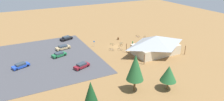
{
  "coord_description": "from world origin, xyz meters",
  "views": [
    {
      "loc": [
        32.01,
        59.26,
        25.98
      ],
      "look_at": [
        4.29,
        5.1,
        1.2
      ],
      "focal_mm": 33.85,
      "sensor_mm": 36.0,
      "label": 1
    }
  ],
  "objects_px": {
    "car_maroon_aisle_side": "(82,66)",
    "bicycle_blue_by_bin": "(111,50)",
    "bike_pavilion": "(156,44)",
    "car_green_end_stall": "(59,54)",
    "pine_midwest": "(135,67)",
    "bicycle_teal_edge_south": "(121,44)",
    "bicycle_orange_near_porch": "(121,46)",
    "lot_sign": "(94,43)",
    "bicycle_black_yard_right": "(145,37)",
    "pine_east": "(169,74)",
    "car_tan_back_corner": "(63,47)",
    "car_blue_far_end": "(21,65)",
    "car_black_by_curb": "(66,38)",
    "bicycle_silver_trailside": "(120,49)",
    "pine_center": "(91,93)",
    "bicycle_green_lone_west": "(112,44)",
    "bicycle_purple_mid_cluster": "(137,36)",
    "visitor_near_lot": "(133,43)",
    "bicycle_red_edge_north": "(146,39)",
    "trash_bin": "(118,39)"
  },
  "relations": [
    {
      "from": "bicycle_purple_mid_cluster",
      "to": "car_black_by_curb",
      "type": "height_order",
      "value": "car_black_by_curb"
    },
    {
      "from": "bike_pavilion",
      "to": "pine_east",
      "type": "bearing_deg",
      "value": 59.46
    },
    {
      "from": "bicycle_orange_near_porch",
      "to": "bicycle_teal_edge_south",
      "type": "bearing_deg",
      "value": -127.26
    },
    {
      "from": "bike_pavilion",
      "to": "bicycle_blue_by_bin",
      "type": "relative_size",
      "value": 10.73
    },
    {
      "from": "bike_pavilion",
      "to": "bicycle_blue_by_bin",
      "type": "xyz_separation_m",
      "value": [
        11.31,
        -8.26,
        -2.83
      ]
    },
    {
      "from": "bike_pavilion",
      "to": "car_green_end_stall",
      "type": "height_order",
      "value": "bike_pavilion"
    },
    {
      "from": "bicycle_teal_edge_south",
      "to": "car_tan_back_corner",
      "type": "distance_m",
      "value": 19.97
    },
    {
      "from": "bicycle_black_yard_right",
      "to": "car_maroon_aisle_side",
      "type": "bearing_deg",
      "value": 23.87
    },
    {
      "from": "car_black_by_curb",
      "to": "car_tan_back_corner",
      "type": "distance_m",
      "value": 9.28
    },
    {
      "from": "car_blue_far_end",
      "to": "visitor_near_lot",
      "type": "height_order",
      "value": "visitor_near_lot"
    },
    {
      "from": "car_tan_back_corner",
      "to": "lot_sign",
      "type": "bearing_deg",
      "value": 166.74
    },
    {
      "from": "bicycle_purple_mid_cluster",
      "to": "bicycle_orange_near_porch",
      "type": "height_order",
      "value": "bicycle_purple_mid_cluster"
    },
    {
      "from": "car_black_by_curb",
      "to": "pine_midwest",
      "type": "bearing_deg",
      "value": 95.8
    },
    {
      "from": "bicycle_purple_mid_cluster",
      "to": "car_green_end_stall",
      "type": "bearing_deg",
      "value": 8.42
    },
    {
      "from": "bike_pavilion",
      "to": "bicycle_silver_trailside",
      "type": "xyz_separation_m",
      "value": [
        8.67,
        -7.29,
        -2.86
      ]
    },
    {
      "from": "bicycle_black_yard_right",
      "to": "car_blue_far_end",
      "type": "height_order",
      "value": "car_blue_far_end"
    },
    {
      "from": "car_maroon_aisle_side",
      "to": "car_black_by_curb",
      "type": "xyz_separation_m",
      "value": [
        -2.63,
        -24.31,
        0.01
      ]
    },
    {
      "from": "bike_pavilion",
      "to": "bicycle_silver_trailside",
      "type": "bearing_deg",
      "value": -40.08
    },
    {
      "from": "bicycle_purple_mid_cluster",
      "to": "visitor_near_lot",
      "type": "bearing_deg",
      "value": 46.22
    },
    {
      "from": "pine_east",
      "to": "bicycle_orange_near_porch",
      "type": "bearing_deg",
      "value": -97.57
    },
    {
      "from": "bicycle_black_yard_right",
      "to": "bicycle_orange_near_porch",
      "type": "height_order",
      "value": "bicycle_black_yard_right"
    },
    {
      "from": "bicycle_blue_by_bin",
      "to": "car_blue_far_end",
      "type": "bearing_deg",
      "value": -0.65
    },
    {
      "from": "lot_sign",
      "to": "pine_center",
      "type": "relative_size",
      "value": 0.33
    },
    {
      "from": "lot_sign",
      "to": "car_maroon_aisle_side",
      "type": "distance_m",
      "value": 16.22
    },
    {
      "from": "pine_midwest",
      "to": "bicycle_teal_edge_south",
      "type": "relative_size",
      "value": 5.22
    },
    {
      "from": "bicycle_red_edge_north",
      "to": "bicycle_black_yard_right",
      "type": "bearing_deg",
      "value": -108.16
    },
    {
      "from": "car_green_end_stall",
      "to": "car_tan_back_corner",
      "type": "xyz_separation_m",
      "value": [
        -2.62,
        -5.29,
        0.01
      ]
    },
    {
      "from": "bicycle_teal_edge_south",
      "to": "car_maroon_aisle_side",
      "type": "height_order",
      "value": "car_maroon_aisle_side"
    },
    {
      "from": "bike_pavilion",
      "to": "car_tan_back_corner",
      "type": "height_order",
      "value": "bike_pavilion"
    },
    {
      "from": "pine_east",
      "to": "bicycle_green_lone_west",
      "type": "xyz_separation_m",
      "value": [
        -1.69,
        -30.55,
        -3.59
      ]
    },
    {
      "from": "car_maroon_aisle_side",
      "to": "car_green_end_stall",
      "type": "bearing_deg",
      "value": -71.27
    },
    {
      "from": "car_maroon_aisle_side",
      "to": "bicycle_blue_by_bin",
      "type": "bearing_deg",
      "value": -149.99
    },
    {
      "from": "bicycle_purple_mid_cluster",
      "to": "bicycle_teal_edge_south",
      "type": "height_order",
      "value": "bicycle_teal_edge_south"
    },
    {
      "from": "bicycle_black_yard_right",
      "to": "bicycle_teal_edge_south",
      "type": "relative_size",
      "value": 0.97
    },
    {
      "from": "pine_east",
      "to": "bicycle_teal_edge_south",
      "type": "bearing_deg",
      "value": -99.46
    },
    {
      "from": "pine_midwest",
      "to": "car_black_by_curb",
      "type": "relative_size",
      "value": 1.74
    },
    {
      "from": "trash_bin",
      "to": "car_tan_back_corner",
      "type": "distance_m",
      "value": 20.88
    },
    {
      "from": "pine_midwest",
      "to": "bicycle_orange_near_porch",
      "type": "height_order",
      "value": "pine_midwest"
    },
    {
      "from": "bicycle_purple_mid_cluster",
      "to": "visitor_near_lot",
      "type": "distance_m",
      "value": 9.34
    },
    {
      "from": "bicycle_blue_by_bin",
      "to": "visitor_near_lot",
      "type": "relative_size",
      "value": 0.83
    },
    {
      "from": "bicycle_black_yard_right",
      "to": "bicycle_blue_by_bin",
      "type": "xyz_separation_m",
      "value": [
        17.27,
        5.92,
        0.01
      ]
    },
    {
      "from": "car_blue_far_end",
      "to": "car_black_by_curb",
      "type": "distance_m",
      "value": 24.01
    },
    {
      "from": "car_tan_back_corner",
      "to": "bicycle_purple_mid_cluster",
      "type": "bearing_deg",
      "value": 178.75
    },
    {
      "from": "bicycle_purple_mid_cluster",
      "to": "car_black_by_curb",
      "type": "relative_size",
      "value": 0.28
    },
    {
      "from": "bike_pavilion",
      "to": "lot_sign",
      "type": "xyz_separation_m",
      "value": [
        14.84,
        -14.27,
        -1.8
      ]
    },
    {
      "from": "lot_sign",
      "to": "pine_east",
      "type": "relative_size",
      "value": 0.38
    },
    {
      "from": "bike_pavilion",
      "to": "car_green_end_stall",
      "type": "relative_size",
      "value": 3.34
    },
    {
      "from": "bicycle_orange_near_porch",
      "to": "car_tan_back_corner",
      "type": "relative_size",
      "value": 0.33
    },
    {
      "from": "pine_midwest",
      "to": "bicycle_silver_trailside",
      "type": "height_order",
      "value": "pine_midwest"
    },
    {
      "from": "pine_center",
      "to": "bicycle_green_lone_west",
      "type": "height_order",
      "value": "pine_center"
    }
  ]
}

